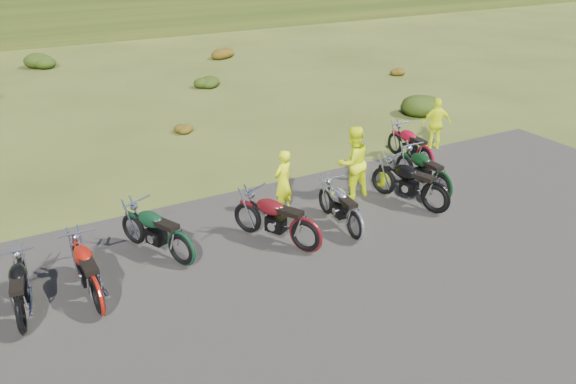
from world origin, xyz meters
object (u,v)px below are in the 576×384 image
motorcycle_7 (440,201)px  person_middle (283,183)px  motorcycle_0 (25,333)px  motorcycle_3 (354,240)px

motorcycle_7 → person_middle: size_ratio=1.39×
motorcycle_0 → motorcycle_3: motorcycle_3 is taller
motorcycle_0 → person_middle: size_ratio=1.24×
motorcycle_7 → person_middle: person_middle is taller
motorcycle_0 → person_middle: (6.06, 1.91, 0.79)m
motorcycle_3 → motorcycle_7: bearing=-74.6°
motorcycle_0 → motorcycle_3: 6.81m
motorcycle_0 → motorcycle_7: (9.87, 0.53, 0.00)m
person_middle → motorcycle_3: bearing=87.3°
motorcycle_0 → motorcycle_7: size_ratio=0.90×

